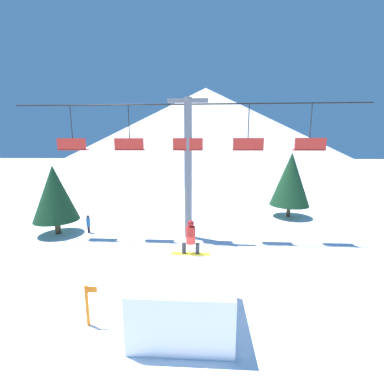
{
  "coord_description": "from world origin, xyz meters",
  "views": [
    {
      "loc": [
        0.47,
        -7.78,
        5.81
      ],
      "look_at": [
        -0.23,
        4.55,
        3.59
      ],
      "focal_mm": 24.0,
      "sensor_mm": 36.0,
      "label": 1
    }
  ],
  "objects_px": {
    "snow_ramp": "(184,296)",
    "pine_tree_near": "(55,193)",
    "trail_marker": "(88,304)",
    "distant_skier": "(88,223)",
    "snowboarder": "(191,237)"
  },
  "relations": [
    {
      "from": "pine_tree_near",
      "to": "distant_skier",
      "type": "bearing_deg",
      "value": 7.93
    },
    {
      "from": "snowboarder",
      "to": "distant_skier",
      "type": "distance_m",
      "value": 10.4
    },
    {
      "from": "snowboarder",
      "to": "distant_skier",
      "type": "xyz_separation_m",
      "value": [
        -7.37,
        7.13,
        -1.78
      ]
    },
    {
      "from": "snow_ramp",
      "to": "pine_tree_near",
      "type": "xyz_separation_m",
      "value": [
        -9.22,
        8.21,
        1.86
      ]
    },
    {
      "from": "pine_tree_near",
      "to": "trail_marker",
      "type": "bearing_deg",
      "value": -54.64
    },
    {
      "from": "snow_ramp",
      "to": "pine_tree_near",
      "type": "bearing_deg",
      "value": 138.31
    },
    {
      "from": "snowboarder",
      "to": "distant_skier",
      "type": "relative_size",
      "value": 1.19
    },
    {
      "from": "distant_skier",
      "to": "snow_ramp",
      "type": "bearing_deg",
      "value": -49.56
    },
    {
      "from": "snow_ramp",
      "to": "snowboarder",
      "type": "distance_m",
      "value": 2.07
    },
    {
      "from": "snow_ramp",
      "to": "distant_skier",
      "type": "bearing_deg",
      "value": 130.44
    },
    {
      "from": "pine_tree_near",
      "to": "distant_skier",
      "type": "distance_m",
      "value": 2.89
    },
    {
      "from": "snow_ramp",
      "to": "snowboarder",
      "type": "height_order",
      "value": "snowboarder"
    },
    {
      "from": "pine_tree_near",
      "to": "snowboarder",
      "type": "bearing_deg",
      "value": -36.22
    },
    {
      "from": "trail_marker",
      "to": "distant_skier",
      "type": "bearing_deg",
      "value": 114.89
    },
    {
      "from": "snowboarder",
      "to": "pine_tree_near",
      "type": "distance_m",
      "value": 11.6
    }
  ]
}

